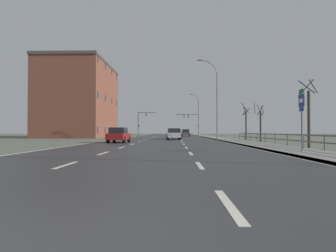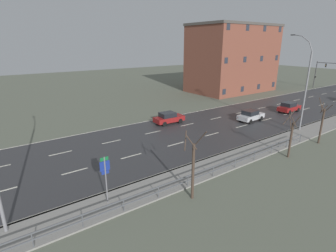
{
  "view_description": "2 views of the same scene",
  "coord_description": "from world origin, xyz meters",
  "px_view_note": "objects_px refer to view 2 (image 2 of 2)",
  "views": [
    {
      "loc": [
        1.45,
        -2.77,
        1.21
      ],
      "look_at": [
        0.46,
        45.19,
        2.03
      ],
      "focal_mm": 31.3,
      "sensor_mm": 36.0,
      "label": 1
    },
    {
      "loc": [
        23.1,
        7.8,
        10.46
      ],
      "look_at": [
        0.0,
        24.21,
        1.34
      ],
      "focal_mm": 27.76,
      "sensor_mm": 36.0,
      "label": 2
    }
  ],
  "objects_px": {
    "highway_sign": "(106,175)",
    "traffic_signal_left": "(319,71)",
    "car_near_left": "(289,107)",
    "car_mid_centre": "(169,118)",
    "brick_building": "(232,58)",
    "car_near_right": "(251,115)",
    "street_lamp_midground": "(305,86)"
  },
  "relations": [
    {
      "from": "traffic_signal_left",
      "to": "car_mid_centre",
      "type": "bearing_deg",
      "value": -86.47
    },
    {
      "from": "car_near_left",
      "to": "car_mid_centre",
      "type": "height_order",
      "value": "same"
    },
    {
      "from": "car_near_right",
      "to": "street_lamp_midground",
      "type": "bearing_deg",
      "value": 10.97
    },
    {
      "from": "traffic_signal_left",
      "to": "car_near_left",
      "type": "distance_m",
      "value": 28.52
    },
    {
      "from": "street_lamp_midground",
      "to": "car_mid_centre",
      "type": "bearing_deg",
      "value": -135.26
    },
    {
      "from": "street_lamp_midground",
      "to": "car_mid_centre",
      "type": "height_order",
      "value": "street_lamp_midground"
    },
    {
      "from": "highway_sign",
      "to": "car_near_right",
      "type": "xyz_separation_m",
      "value": [
        -7.01,
        24.14,
        -1.45
      ]
    },
    {
      "from": "traffic_signal_left",
      "to": "car_near_left",
      "type": "xyz_separation_m",
      "value": [
        8.84,
        -26.92,
        -3.27
      ]
    },
    {
      "from": "street_lamp_midground",
      "to": "highway_sign",
      "type": "bearing_deg",
      "value": -87.81
    },
    {
      "from": "car_near_right",
      "to": "brick_building",
      "type": "bearing_deg",
      "value": 134.94
    },
    {
      "from": "car_near_left",
      "to": "car_mid_centre",
      "type": "xyz_separation_m",
      "value": [
        -6.0,
        -18.98,
        0.0
      ]
    },
    {
      "from": "car_near_right",
      "to": "car_near_left",
      "type": "xyz_separation_m",
      "value": [
        0.35,
        8.96,
        0.0
      ]
    },
    {
      "from": "brick_building",
      "to": "car_near_right",
      "type": "bearing_deg",
      "value": -41.63
    },
    {
      "from": "car_mid_centre",
      "to": "brick_building",
      "type": "bearing_deg",
      "value": 117.7
    },
    {
      "from": "traffic_signal_left",
      "to": "brick_building",
      "type": "xyz_separation_m",
      "value": [
        -9.72,
        -19.7,
        3.08
      ]
    },
    {
      "from": "highway_sign",
      "to": "car_mid_centre",
      "type": "xyz_separation_m",
      "value": [
        -12.66,
        14.11,
        -1.45
      ]
    },
    {
      "from": "street_lamp_midground",
      "to": "traffic_signal_left",
      "type": "bearing_deg",
      "value": 112.92
    },
    {
      "from": "traffic_signal_left",
      "to": "street_lamp_midground",
      "type": "bearing_deg",
      "value": -67.08
    },
    {
      "from": "highway_sign",
      "to": "traffic_signal_left",
      "type": "distance_m",
      "value": 62.01
    },
    {
      "from": "traffic_signal_left",
      "to": "car_mid_centre",
      "type": "height_order",
      "value": "traffic_signal_left"
    },
    {
      "from": "street_lamp_midground",
      "to": "car_near_right",
      "type": "height_order",
      "value": "street_lamp_midground"
    },
    {
      "from": "traffic_signal_left",
      "to": "brick_building",
      "type": "bearing_deg",
      "value": -116.27
    },
    {
      "from": "car_mid_centre",
      "to": "traffic_signal_left",
      "type": "bearing_deg",
      "value": 95.63
    },
    {
      "from": "street_lamp_midground",
      "to": "brick_building",
      "type": "distance_m",
      "value": 28.36
    },
    {
      "from": "car_mid_centre",
      "to": "highway_sign",
      "type": "bearing_deg",
      "value": -46.01
    },
    {
      "from": "car_near_right",
      "to": "car_mid_centre",
      "type": "relative_size",
      "value": 1.01
    },
    {
      "from": "traffic_signal_left",
      "to": "car_mid_centre",
      "type": "distance_m",
      "value": 46.11
    },
    {
      "from": "highway_sign",
      "to": "car_mid_centre",
      "type": "relative_size",
      "value": 0.84
    },
    {
      "from": "traffic_signal_left",
      "to": "car_mid_centre",
      "type": "xyz_separation_m",
      "value": [
        2.84,
        -45.9,
        -3.27
      ]
    },
    {
      "from": "highway_sign",
      "to": "traffic_signal_left",
      "type": "bearing_deg",
      "value": 104.48
    },
    {
      "from": "traffic_signal_left",
      "to": "car_near_right",
      "type": "bearing_deg",
      "value": -76.7
    },
    {
      "from": "street_lamp_midground",
      "to": "car_near_right",
      "type": "bearing_deg",
      "value": -165.6
    }
  ]
}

